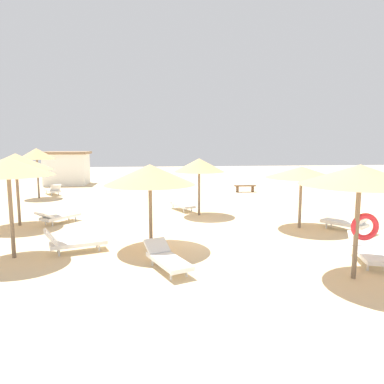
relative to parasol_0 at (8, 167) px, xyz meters
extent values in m
plane|color=beige|center=(5.96, 2.06, -2.71)|extent=(80.00, 80.00, 0.00)
cylinder|color=#75604C|center=(0.00, 0.00, -1.43)|extent=(0.12, 0.12, 2.56)
cone|color=tan|center=(0.00, 0.00, 0.01)|extent=(2.58, 2.58, 0.53)
cylinder|color=#75604C|center=(4.07, 0.57, -1.62)|extent=(0.12, 0.12, 2.18)
cone|color=tan|center=(4.07, 0.57, -0.31)|extent=(2.93, 2.93, 0.65)
cylinder|color=#75604C|center=(-2.87, 12.11, -1.44)|extent=(0.12, 0.12, 2.54)
cone|color=tan|center=(-2.87, 12.11, 0.06)|extent=(2.24, 2.24, 0.67)
cylinder|color=#75604C|center=(6.37, 5.65, -1.62)|extent=(0.12, 0.12, 2.17)
cone|color=tan|center=(6.37, 5.65, -0.32)|extent=(2.38, 2.38, 0.63)
cylinder|color=#75604C|center=(-1.35, 4.39, -1.50)|extent=(0.12, 0.12, 2.41)
cone|color=tan|center=(-1.35, 4.39, -0.06)|extent=(2.84, 2.84, 0.68)
cylinder|color=#75604C|center=(9.16, -2.72, -1.47)|extent=(0.12, 0.12, 2.47)
cone|color=tan|center=(9.16, -2.72, -0.09)|extent=(2.93, 2.93, 0.50)
torus|color=red|center=(9.38, -2.72, -1.39)|extent=(0.71, 0.22, 0.70)
cylinder|color=#75604C|center=(10.05, 2.63, -1.64)|extent=(0.12, 0.12, 2.14)
cone|color=tan|center=(10.05, 2.63, -0.45)|extent=(2.83, 2.83, 0.45)
cube|color=white|center=(1.80, 0.37, -2.43)|extent=(1.82, 1.14, 0.12)
cube|color=white|center=(1.05, 0.12, -2.15)|extent=(0.57, 0.73, 0.49)
cylinder|color=silver|center=(1.30, -0.02, -2.60)|extent=(0.06, 0.06, 0.22)
cylinder|color=silver|center=(1.17, 0.39, -2.60)|extent=(0.06, 0.06, 0.22)
cylinder|color=silver|center=(2.44, 0.36, -2.60)|extent=(0.06, 0.06, 0.22)
cylinder|color=silver|center=(2.30, 0.77, -2.60)|extent=(0.06, 0.06, 0.22)
cube|color=white|center=(4.54, -1.66, -2.43)|extent=(1.23, 1.82, 0.12)
cube|color=white|center=(4.24, -0.92, -2.23)|extent=(0.78, 0.71, 0.36)
cylinder|color=silver|center=(4.11, -1.19, -2.60)|extent=(0.06, 0.06, 0.22)
cylinder|color=silver|center=(4.52, -1.03, -2.60)|extent=(0.06, 0.06, 0.22)
cylinder|color=silver|center=(4.56, -2.30, -2.60)|extent=(0.06, 0.06, 0.22)
cylinder|color=silver|center=(4.97, -2.14, -2.60)|extent=(0.06, 0.06, 0.22)
cube|color=white|center=(-2.48, 13.64, -2.43)|extent=(1.42, 1.79, 0.12)
cube|color=white|center=(-2.07, 12.96, -2.16)|extent=(0.77, 0.69, 0.47)
cylinder|color=silver|center=(-1.98, 13.24, -2.60)|extent=(0.06, 0.06, 0.22)
cylinder|color=silver|center=(-2.36, 13.02, -2.60)|extent=(0.06, 0.06, 0.22)
cylinder|color=silver|center=(-2.60, 14.27, -2.60)|extent=(0.06, 0.06, 0.22)
cylinder|color=silver|center=(-2.97, 14.05, -2.60)|extent=(0.06, 0.06, 0.22)
cube|color=white|center=(5.67, 6.94, -2.43)|extent=(1.25, 1.82, 0.12)
cube|color=white|center=(5.36, 7.68, -2.17)|extent=(0.76, 0.65, 0.45)
cylinder|color=silver|center=(5.24, 7.41, -2.60)|extent=(0.06, 0.06, 0.22)
cylinder|color=silver|center=(5.64, 7.58, -2.60)|extent=(0.06, 0.06, 0.22)
cylinder|color=silver|center=(5.70, 6.30, -2.60)|extent=(0.06, 0.06, 0.22)
cylinder|color=silver|center=(6.11, 6.47, -2.60)|extent=(0.06, 0.06, 0.22)
cube|color=white|center=(0.23, 4.69, -2.43)|extent=(1.55, 1.74, 0.12)
cube|color=white|center=(-0.26, 4.05, -2.25)|extent=(0.83, 0.81, 0.31)
cylinder|color=silver|center=(0.04, 4.08, -2.60)|extent=(0.06, 0.06, 0.22)
cylinder|color=silver|center=(-0.31, 4.35, -2.60)|extent=(0.06, 0.06, 0.22)
cylinder|color=silver|center=(0.77, 5.03, -2.60)|extent=(0.06, 0.06, 0.22)
cylinder|color=silver|center=(0.43, 5.30, -2.60)|extent=(0.06, 0.06, 0.22)
cube|color=white|center=(10.20, -1.75, -2.43)|extent=(1.05, 1.81, 0.12)
cube|color=white|center=(10.41, -0.97, -2.19)|extent=(0.74, 0.61, 0.42)
cylinder|color=silver|center=(10.14, -1.11, -2.60)|extent=(0.06, 0.06, 0.22)
cylinder|color=silver|center=(10.57, -1.22, -2.60)|extent=(0.06, 0.06, 0.22)
cylinder|color=silver|center=(9.84, -2.27, -2.60)|extent=(0.06, 0.06, 0.22)
cube|color=white|center=(11.62, 2.03, -2.43)|extent=(1.52, 1.75, 0.12)
cube|color=white|center=(12.09, 1.39, -2.15)|extent=(0.74, 0.69, 0.50)
cylinder|color=silver|center=(12.15, 1.68, -2.60)|extent=(0.06, 0.06, 0.22)
cylinder|color=silver|center=(11.80, 1.42, -2.60)|extent=(0.06, 0.06, 0.22)
cylinder|color=silver|center=(11.45, 2.65, -2.60)|extent=(0.06, 0.06, 0.22)
cylinder|color=silver|center=(11.09, 2.39, -2.60)|extent=(0.06, 0.06, 0.22)
cube|color=brown|center=(10.72, 13.36, -2.26)|extent=(1.51, 0.42, 0.08)
cube|color=brown|center=(10.17, 13.37, -2.51)|extent=(0.13, 0.36, 0.41)
cube|color=brown|center=(11.27, 13.35, -2.51)|extent=(0.13, 0.36, 0.41)
cube|color=white|center=(-2.82, 19.72, -1.44)|extent=(3.26, 2.86, 2.54)
cube|color=#8C6B4C|center=(-2.82, 19.72, -0.07)|extent=(3.66, 3.26, 0.20)
camera|label=1|loc=(4.09, -10.75, 0.66)|focal=33.05mm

